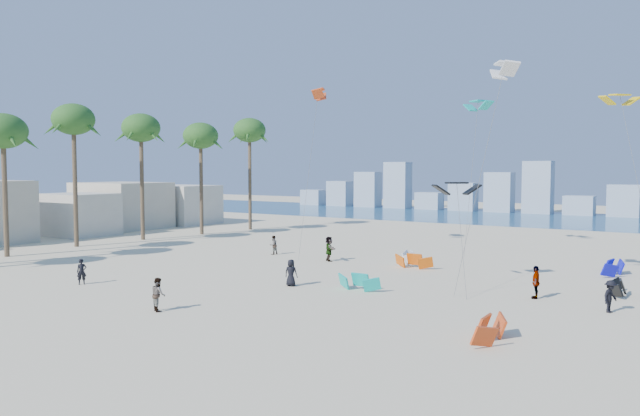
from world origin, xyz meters
The scene contains 10 objects.
ground centered at (0.00, 0.00, 0.00)m, with size 220.00×220.00×0.00m, color beige.
ocean centered at (0.00, 72.00, 0.01)m, with size 220.00×220.00×0.00m, color navy.
kitesurfer_near centered at (-7.37, 5.03, 0.79)m, with size 0.58×0.38×1.58m, color black.
kitesurfer_mid centered at (1.94, 2.85, 0.84)m, with size 0.82×0.64×1.68m, color gray.
kitesurfers_far centered at (8.00, 18.18, 0.88)m, with size 29.07×10.99×1.91m.
grounded_kites centered at (13.24, 18.49, 0.46)m, with size 16.43×23.25×0.98m.
flying_kites centered at (14.40, 22.67, 11.03)m, with size 37.34×32.25×14.57m.
palm_row centered at (-22.18, 16.14, 11.02)m, with size 6.89×44.80×13.36m.
beachfront_buildings centered at (-33.69, 20.82, 2.67)m, with size 11.50×43.00×6.00m.
distant_skyline centered at (-1.19, 82.00, 3.09)m, with size 85.00×3.00×8.40m.
Camera 1 is at (25.06, -17.55, 7.09)m, focal length 33.78 mm.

